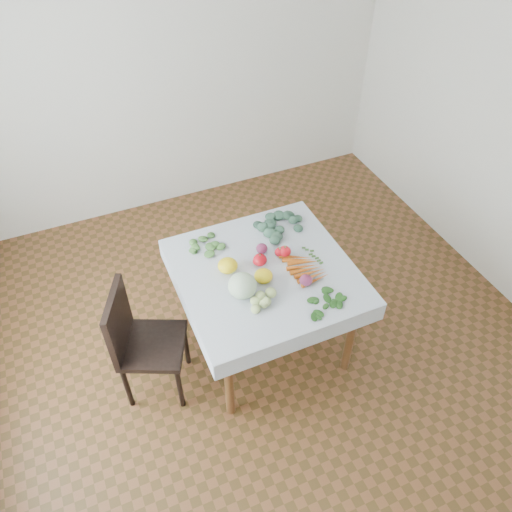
% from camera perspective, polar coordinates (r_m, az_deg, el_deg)
% --- Properties ---
extents(ground, '(4.00, 4.00, 0.00)m').
position_cam_1_polar(ground, '(3.83, 0.91, -9.63)').
color(ground, brown).
extents(back_wall, '(4.00, 0.04, 2.70)m').
position_cam_1_polar(back_wall, '(4.53, -10.01, 20.75)').
color(back_wall, white).
rests_on(back_wall, ground).
extents(table, '(1.00, 1.00, 0.75)m').
position_cam_1_polar(table, '(3.33, 1.04, -2.88)').
color(table, brown).
rests_on(table, ground).
extents(tablecloth, '(1.12, 1.12, 0.01)m').
position_cam_1_polar(tablecloth, '(3.25, 1.06, -1.67)').
color(tablecloth, white).
rests_on(tablecloth, table).
extents(chair, '(0.53, 0.53, 0.89)m').
position_cam_1_polar(chair, '(3.29, -13.31, -9.08)').
color(chair, black).
rests_on(chair, ground).
extents(cabbage, '(0.18, 0.18, 0.16)m').
position_cam_1_polar(cabbage, '(3.05, -1.56, -3.42)').
color(cabbage, beige).
rests_on(cabbage, tablecloth).
extents(tomato_a, '(0.08, 0.08, 0.06)m').
position_cam_1_polar(tomato_a, '(3.27, 0.21, -0.58)').
color(tomato_a, red).
rests_on(tomato_a, tablecloth).
extents(tomato_b, '(0.10, 0.10, 0.07)m').
position_cam_1_polar(tomato_b, '(3.33, 3.31, 0.53)').
color(tomato_b, red).
rests_on(tomato_b, tablecloth).
extents(tomato_c, '(0.12, 0.12, 0.08)m').
position_cam_1_polar(tomato_c, '(3.26, 0.46, -0.44)').
color(tomato_c, red).
rests_on(tomato_c, tablecloth).
extents(tomato_d, '(0.09, 0.09, 0.06)m').
position_cam_1_polar(tomato_d, '(3.33, 2.74, 0.45)').
color(tomato_d, red).
rests_on(tomato_d, tablecloth).
extents(heirloom_back, '(0.16, 0.16, 0.09)m').
position_cam_1_polar(heirloom_back, '(3.22, -3.26, -1.09)').
color(heirloom_back, yellow).
rests_on(heirloom_back, tablecloth).
extents(heirloom_front, '(0.15, 0.15, 0.08)m').
position_cam_1_polar(heirloom_front, '(3.16, 0.86, -2.29)').
color(heirloom_front, yellow).
rests_on(heirloom_front, tablecloth).
extents(onion_a, '(0.08, 0.08, 0.07)m').
position_cam_1_polar(onion_a, '(3.35, 0.66, 0.87)').
color(onion_a, maroon).
rests_on(onion_a, tablecloth).
extents(onion_b, '(0.09, 0.09, 0.07)m').
position_cam_1_polar(onion_b, '(3.16, 5.73, -2.77)').
color(onion_b, maroon).
rests_on(onion_b, tablecloth).
extents(tomatillo_cluster, '(0.17, 0.14, 0.05)m').
position_cam_1_polar(tomatillo_cluster, '(3.03, 0.78, -5.30)').
color(tomatillo_cluster, '#ABC672').
rests_on(tomatillo_cluster, tablecloth).
extents(carrot_bunch, '(0.22, 0.33, 0.03)m').
position_cam_1_polar(carrot_bunch, '(3.26, 5.66, -1.37)').
color(carrot_bunch, orange).
rests_on(carrot_bunch, tablecloth).
extents(kale_bunch, '(0.34, 0.30, 0.04)m').
position_cam_1_polar(kale_bunch, '(3.55, 2.96, 3.45)').
color(kale_bunch, '#34553E').
rests_on(kale_bunch, tablecloth).
extents(basil_bunch, '(0.26, 0.23, 0.01)m').
position_cam_1_polar(basil_bunch, '(3.08, 8.01, -5.34)').
color(basil_bunch, '#225319').
rests_on(basil_bunch, tablecloth).
extents(dill_bunch, '(0.27, 0.21, 0.03)m').
position_cam_1_polar(dill_bunch, '(3.42, -5.83, 1.21)').
color(dill_bunch, '#437636').
rests_on(dill_bunch, tablecloth).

